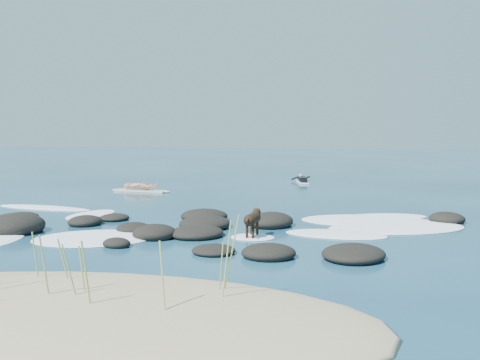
# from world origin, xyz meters

# --- Properties ---
(ground) EXTENTS (160.00, 160.00, 0.00)m
(ground) POSITION_xyz_m (0.00, 0.00, 0.00)
(ground) COLOR #0A2642
(ground) RESTS_ON ground
(sand_dune) EXTENTS (9.00, 4.40, 0.60)m
(sand_dune) POSITION_xyz_m (0.00, -8.20, 0.00)
(sand_dune) COLOR #9E8966
(sand_dune) RESTS_ON ground
(dune_grass) EXTENTS (4.40, 1.86, 1.24)m
(dune_grass) POSITION_xyz_m (-0.24, -7.79, 0.63)
(dune_grass) COLOR #859C4B
(dune_grass) RESTS_ON ground
(reef_rocks) EXTENTS (13.78, 6.65, 0.67)m
(reef_rocks) POSITION_xyz_m (-0.99, -1.80, 0.11)
(reef_rocks) COLOR black
(reef_rocks) RESTS_ON ground
(breaking_foam) EXTENTS (15.78, 7.86, 0.12)m
(breaking_foam) POSITION_xyz_m (1.69, -0.17, 0.01)
(breaking_foam) COLOR white
(breaking_foam) RESTS_ON ground
(standing_surfer_rig) EXTENTS (2.92, 0.86, 1.66)m
(standing_surfer_rig) POSITION_xyz_m (-4.91, 7.44, 0.66)
(standing_surfer_rig) COLOR beige
(standing_surfer_rig) RESTS_ON ground
(paddling_surfer_rig) EXTENTS (1.07, 2.34, 0.40)m
(paddling_surfer_rig) POSITION_xyz_m (1.85, 13.18, 0.14)
(paddling_surfer_rig) COLOR white
(paddling_surfer_rig) RESTS_ON ground
(dog) EXTENTS (0.37, 1.15, 0.73)m
(dog) POSITION_xyz_m (1.63, -2.06, 0.48)
(dog) COLOR black
(dog) RESTS_ON ground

